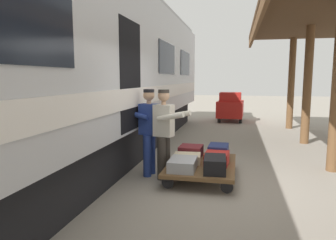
{
  "coord_description": "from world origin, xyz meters",
  "views": [
    {
      "loc": [
        -0.16,
        5.45,
        1.91
      ],
      "look_at": [
        1.08,
        -0.08,
        1.15
      ],
      "focal_mm": 33.26,
      "sensor_mm": 36.0,
      "label": 1
    }
  ],
  "objects_px": {
    "suitcase_maroon_trunk": "(191,151)",
    "porter_by_door": "(165,131)",
    "train_car": "(57,71)",
    "suitcase_cream_canvas": "(187,158)",
    "suitcase_gray_aluminum": "(183,164)",
    "suitcase_black_hardshell": "(215,164)",
    "porter_in_overalls": "(148,129)",
    "luggage_cart": "(202,165)",
    "suitcase_navy_fabric": "(218,151)",
    "suitcase_red_plastic": "(217,158)",
    "baggage_tug": "(230,107)"
  },
  "relations": [
    {
      "from": "suitcase_maroon_trunk",
      "to": "porter_by_door",
      "type": "height_order",
      "value": "porter_by_door"
    },
    {
      "from": "train_car",
      "to": "suitcase_cream_canvas",
      "type": "bearing_deg",
      "value": -171.32
    },
    {
      "from": "suitcase_gray_aluminum",
      "to": "porter_by_door",
      "type": "relative_size",
      "value": 0.37
    },
    {
      "from": "suitcase_black_hardshell",
      "to": "porter_in_overalls",
      "type": "height_order",
      "value": "porter_in_overalls"
    },
    {
      "from": "luggage_cart",
      "to": "suitcase_gray_aluminum",
      "type": "height_order",
      "value": "suitcase_gray_aluminum"
    },
    {
      "from": "suitcase_navy_fabric",
      "to": "suitcase_maroon_trunk",
      "type": "bearing_deg",
      "value": -0.0
    },
    {
      "from": "suitcase_cream_canvas",
      "to": "porter_by_door",
      "type": "distance_m",
      "value": 0.71
    },
    {
      "from": "suitcase_maroon_trunk",
      "to": "train_car",
      "type": "bearing_deg",
      "value": 19.38
    },
    {
      "from": "suitcase_red_plastic",
      "to": "suitcase_maroon_trunk",
      "type": "relative_size",
      "value": 1.07
    },
    {
      "from": "suitcase_cream_canvas",
      "to": "suitcase_maroon_trunk",
      "type": "distance_m",
      "value": 0.5
    },
    {
      "from": "suitcase_maroon_trunk",
      "to": "baggage_tug",
      "type": "relative_size",
      "value": 0.27
    },
    {
      "from": "train_car",
      "to": "suitcase_maroon_trunk",
      "type": "height_order",
      "value": "train_car"
    },
    {
      "from": "train_car",
      "to": "suitcase_navy_fabric",
      "type": "xyz_separation_m",
      "value": [
        -3.06,
        -0.88,
        -1.64
      ]
    },
    {
      "from": "suitcase_gray_aluminum",
      "to": "baggage_tug",
      "type": "xyz_separation_m",
      "value": [
        -0.62,
        -8.73,
        0.24
      ]
    },
    {
      "from": "suitcase_cream_canvas",
      "to": "train_car",
      "type": "bearing_deg",
      "value": 8.68
    },
    {
      "from": "luggage_cart",
      "to": "suitcase_maroon_trunk",
      "type": "bearing_deg",
      "value": -60.08
    },
    {
      "from": "suitcase_red_plastic",
      "to": "suitcase_black_hardshell",
      "type": "bearing_deg",
      "value": 90.0
    },
    {
      "from": "suitcase_cream_canvas",
      "to": "porter_in_overalls",
      "type": "distance_m",
      "value": 0.95
    },
    {
      "from": "suitcase_navy_fabric",
      "to": "suitcase_black_hardshell",
      "type": "distance_m",
      "value": 0.99
    },
    {
      "from": "suitcase_red_plastic",
      "to": "suitcase_maroon_trunk",
      "type": "height_order",
      "value": "suitcase_red_plastic"
    },
    {
      "from": "train_car",
      "to": "porter_by_door",
      "type": "distance_m",
      "value": 2.38
    },
    {
      "from": "suitcase_black_hardshell",
      "to": "suitcase_maroon_trunk",
      "type": "bearing_deg",
      "value": -60.08
    },
    {
      "from": "porter_by_door",
      "to": "suitcase_navy_fabric",
      "type": "bearing_deg",
      "value": -145.56
    },
    {
      "from": "luggage_cart",
      "to": "porter_in_overalls",
      "type": "height_order",
      "value": "porter_in_overalls"
    },
    {
      "from": "luggage_cart",
      "to": "suitcase_cream_canvas",
      "type": "bearing_deg",
      "value": 0.0
    },
    {
      "from": "suitcase_navy_fabric",
      "to": "suitcase_cream_canvas",
      "type": "height_order",
      "value": "suitcase_navy_fabric"
    },
    {
      "from": "train_car",
      "to": "suitcase_black_hardshell",
      "type": "relative_size",
      "value": 27.52
    },
    {
      "from": "suitcase_gray_aluminum",
      "to": "porter_by_door",
      "type": "bearing_deg",
      "value": -38.32
    },
    {
      "from": "train_car",
      "to": "porter_by_door",
      "type": "relative_size",
      "value": 10.04
    },
    {
      "from": "baggage_tug",
      "to": "suitcase_navy_fabric",
      "type": "bearing_deg",
      "value": 89.65
    },
    {
      "from": "luggage_cart",
      "to": "suitcase_red_plastic",
      "type": "distance_m",
      "value": 0.33
    },
    {
      "from": "luggage_cart",
      "to": "suitcase_gray_aluminum",
      "type": "bearing_deg",
      "value": 60.08
    },
    {
      "from": "suitcase_gray_aluminum",
      "to": "suitcase_black_hardshell",
      "type": "height_order",
      "value": "suitcase_black_hardshell"
    },
    {
      "from": "suitcase_navy_fabric",
      "to": "suitcase_maroon_trunk",
      "type": "distance_m",
      "value": 0.57
    },
    {
      "from": "suitcase_maroon_trunk",
      "to": "suitcase_black_hardshell",
      "type": "distance_m",
      "value": 1.14
    },
    {
      "from": "porter_in_overalls",
      "to": "porter_by_door",
      "type": "relative_size",
      "value": 1.0
    },
    {
      "from": "suitcase_cream_canvas",
      "to": "suitcase_black_hardshell",
      "type": "xyz_separation_m",
      "value": [
        -0.57,
        0.5,
        0.05
      ]
    },
    {
      "from": "suitcase_navy_fabric",
      "to": "suitcase_cream_canvas",
      "type": "xyz_separation_m",
      "value": [
        0.57,
        0.5,
        -0.05
      ]
    },
    {
      "from": "suitcase_maroon_trunk",
      "to": "suitcase_black_hardshell",
      "type": "bearing_deg",
      "value": 119.92
    },
    {
      "from": "train_car",
      "to": "baggage_tug",
      "type": "relative_size",
      "value": 9.75
    },
    {
      "from": "suitcase_navy_fabric",
      "to": "porter_in_overalls",
      "type": "relative_size",
      "value": 0.32
    },
    {
      "from": "suitcase_navy_fabric",
      "to": "suitcase_cream_canvas",
      "type": "distance_m",
      "value": 0.76
    },
    {
      "from": "train_car",
      "to": "suitcase_navy_fabric",
      "type": "relative_size",
      "value": 31.49
    },
    {
      "from": "suitcase_cream_canvas",
      "to": "porter_by_door",
      "type": "relative_size",
      "value": 0.3
    },
    {
      "from": "luggage_cart",
      "to": "porter_by_door",
      "type": "bearing_deg",
      "value": 14.14
    },
    {
      "from": "train_car",
      "to": "suitcase_cream_canvas",
      "type": "xyz_separation_m",
      "value": [
        -2.49,
        -0.38,
        -1.69
      ]
    },
    {
      "from": "luggage_cart",
      "to": "suitcase_navy_fabric",
      "type": "xyz_separation_m",
      "value": [
        -0.29,
        -0.5,
        0.18
      ]
    },
    {
      "from": "luggage_cart",
      "to": "suitcase_navy_fabric",
      "type": "relative_size",
      "value": 3.32
    },
    {
      "from": "suitcase_gray_aluminum",
      "to": "suitcase_maroon_trunk",
      "type": "height_order",
      "value": "suitcase_maroon_trunk"
    },
    {
      "from": "suitcase_gray_aluminum",
      "to": "suitcase_black_hardshell",
      "type": "xyz_separation_m",
      "value": [
        -0.57,
        0.0,
        0.03
      ]
    }
  ]
}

